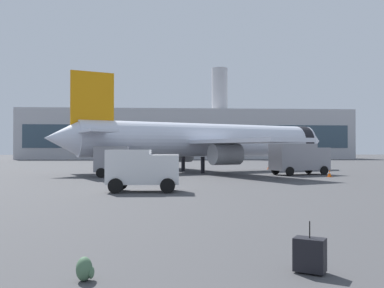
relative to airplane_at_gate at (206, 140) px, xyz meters
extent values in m
cylinder|color=silver|center=(0.21, 0.09, 0.04)|extent=(28.98, 15.60, 3.80)
cone|color=silver|center=(15.03, 6.64, 0.04)|extent=(3.65, 4.27, 3.61)
cone|color=silver|center=(-14.97, -6.61, 0.04)|extent=(4.31, 4.42, 3.42)
cylinder|color=black|center=(13.02, 5.75, 0.04)|extent=(2.85, 4.11, 3.88)
cube|color=silver|center=(-3.93, 7.01, -0.26)|extent=(10.85, 16.58, 0.36)
cube|color=silver|center=(2.53, -7.63, -0.26)|extent=(10.85, 16.58, 0.36)
cylinder|color=gray|center=(-2.92, 4.72, -1.56)|extent=(3.82, 3.31, 2.20)
cylinder|color=gray|center=(1.52, -5.34, -1.56)|extent=(3.82, 3.31, 2.20)
cube|color=orange|center=(-12.14, -5.36, 3.64)|extent=(4.17, 2.11, 6.40)
cube|color=silver|center=(-13.89, -2.63, 0.64)|extent=(4.80, 6.54, 0.24)
cube|color=silver|center=(-11.30, -8.49, 0.64)|extent=(4.80, 6.54, 0.24)
cylinder|color=black|center=(11.19, 4.94, -2.76)|extent=(0.36, 0.36, 1.80)
cylinder|color=black|center=(-2.59, 1.48, -2.76)|extent=(0.44, 0.44, 1.80)
cylinder|color=black|center=(-0.65, -2.91, -2.76)|extent=(0.44, 0.44, 1.80)
cube|color=gray|center=(-7.42, -8.39, -2.14)|extent=(1.71, 2.22, 2.04)
cube|color=#1E232D|center=(-6.70, -8.38, -1.66)|extent=(0.11, 1.98, 0.84)
cube|color=gray|center=(-9.82, -8.42, -1.96)|extent=(3.15, 2.24, 2.40)
cylinder|color=black|center=(-7.31, -7.23, -3.21)|extent=(0.90, 0.23, 0.90)
cylinder|color=black|center=(-7.28, -9.53, -3.21)|extent=(0.90, 0.23, 0.90)
cylinder|color=black|center=(-10.67, -7.28, -3.21)|extent=(0.90, 0.23, 0.90)
cylinder|color=black|center=(-10.64, -9.58, -3.21)|extent=(0.90, 0.23, 0.90)
cube|color=gray|center=(11.10, -5.48, -2.01)|extent=(2.36, 2.81, 2.29)
cube|color=#1E232D|center=(11.78, -5.25, -1.47)|extent=(0.77, 2.07, 0.95)
cube|color=gray|center=(8.26, -6.45, -1.81)|extent=(4.86, 3.67, 2.70)
cylinder|color=black|center=(10.64, -4.32, -3.21)|extent=(0.92, 0.50, 0.90)
cylinder|color=black|center=(11.45, -6.69, -3.21)|extent=(0.92, 0.50, 0.90)
cylinder|color=black|center=(6.67, -5.68, -3.21)|extent=(0.92, 0.50, 0.90)
cylinder|color=black|center=(7.48, -8.04, -3.21)|extent=(0.92, 0.50, 0.90)
cube|color=white|center=(-4.85, -22.69, -2.27)|extent=(1.84, 2.07, 1.78)
cube|color=#1E232D|center=(-4.10, -22.72, -1.85)|extent=(0.15, 1.80, 0.74)
cube|color=white|center=(-7.04, -22.60, -2.11)|extent=(2.72, 2.11, 2.10)
cylinder|color=black|center=(-4.58, -21.65, -3.21)|extent=(0.91, 0.26, 0.90)
cylinder|color=black|center=(-4.67, -23.75, -3.21)|extent=(0.91, 0.26, 0.90)
cylinder|color=black|center=(-7.66, -21.52, -3.21)|extent=(0.91, 0.26, 0.90)
cylinder|color=black|center=(-7.75, -23.62, -3.21)|extent=(0.91, 0.26, 0.90)
cube|color=#F2590C|center=(10.73, -9.88, -3.64)|extent=(0.44, 0.44, 0.04)
cone|color=#F2590C|center=(10.73, -9.88, -3.29)|extent=(0.36, 0.36, 0.65)
cylinder|color=white|center=(10.73, -9.88, -3.26)|extent=(0.23, 0.23, 0.10)
cube|color=#F2590C|center=(8.76, 5.49, -3.64)|extent=(0.44, 0.44, 0.04)
cone|color=#F2590C|center=(8.76, 5.49, -3.34)|extent=(0.36, 0.36, 0.56)
cylinder|color=white|center=(8.76, 5.49, -3.31)|extent=(0.23, 0.23, 0.10)
cube|color=black|center=(-1.80, -40.17, -3.27)|extent=(0.75, 0.68, 0.70)
cylinder|color=black|center=(-1.80, -40.17, -2.74)|extent=(0.02, 0.02, 0.36)
cylinder|color=black|center=(-1.99, -40.04, -3.62)|extent=(0.07, 0.08, 0.08)
cylinder|color=black|center=(-1.62, -40.29, -3.62)|extent=(0.07, 0.08, 0.08)
ellipsoid|color=#476B4C|center=(-6.48, -40.40, -3.42)|extent=(0.32, 0.40, 0.48)
ellipsoid|color=#476B4C|center=(-6.34, -40.40, -3.49)|extent=(0.12, 0.28, 0.24)
cube|color=#B2B2B7|center=(1.57, 67.84, 2.90)|extent=(87.75, 17.12, 13.12)
cube|color=#334756|center=(1.57, 59.23, 2.25)|extent=(83.36, 0.10, 5.90)
cylinder|color=#B2B2B7|center=(10.60, 67.84, 15.46)|extent=(4.40, 4.40, 12.00)
camera|label=1|loc=(-4.90, -49.01, -1.03)|focal=39.74mm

